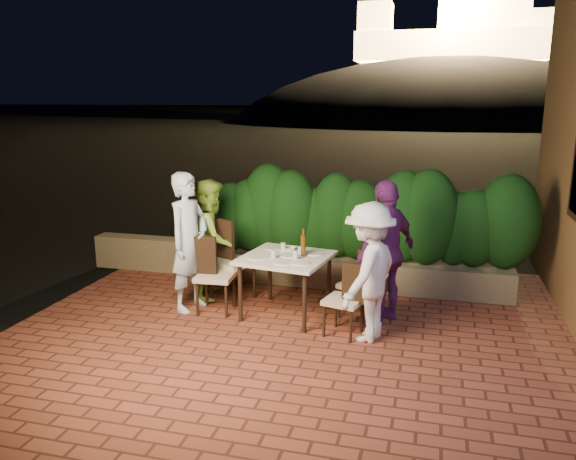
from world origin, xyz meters
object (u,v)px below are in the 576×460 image
(chair_right_front, at_px, (344,299))
(parapet_lamp, at_px, (197,236))
(chair_left_back, at_px, (232,260))
(chair_left_front, at_px, (215,274))
(dining_table, at_px, (286,286))
(diner_blue, at_px, (189,242))
(diner_purple, at_px, (386,252))
(diner_green, at_px, (212,239))
(beer_bottle, at_px, (303,243))
(bowl, at_px, (290,249))
(diner_white, at_px, (369,272))
(chair_right_back, at_px, (359,283))

(chair_right_front, relative_size, parapet_lamp, 6.07)
(chair_left_back, bearing_deg, chair_left_front, -73.26)
(dining_table, bearing_deg, diner_blue, -175.41)
(chair_left_front, height_order, diner_purple, diner_purple)
(diner_green, height_order, parapet_lamp, diner_green)
(beer_bottle, relative_size, chair_left_front, 0.35)
(diner_blue, bearing_deg, bowl, -58.47)
(chair_left_back, distance_m, parapet_lamp, 1.31)
(diner_blue, bearing_deg, chair_left_back, -25.55)
(chair_left_back, height_order, diner_blue, diner_blue)
(diner_green, relative_size, diner_white, 1.03)
(dining_table, bearing_deg, chair_left_back, 156.05)
(chair_left_front, relative_size, diner_white, 0.63)
(parapet_lamp, bearing_deg, diner_green, -55.12)
(diner_green, xyz_separation_m, diner_white, (2.18, -0.88, -0.02))
(diner_green, bearing_deg, chair_right_front, -124.15)
(bowl, distance_m, chair_left_back, 0.84)
(chair_right_back, xyz_separation_m, parapet_lamp, (-2.62, 1.17, 0.14))
(chair_right_back, xyz_separation_m, diner_blue, (-2.09, -0.23, 0.44))
(chair_left_front, height_order, diner_green, diner_green)
(beer_bottle, distance_m, chair_right_front, 0.89)
(diner_purple, bearing_deg, chair_left_front, -51.61)
(chair_right_front, bearing_deg, chair_left_back, -11.84)
(chair_left_front, distance_m, chair_left_back, 0.49)
(beer_bottle, relative_size, diner_purple, 0.20)
(beer_bottle, height_order, bowl, beer_bottle)
(diner_blue, bearing_deg, chair_right_back, -69.48)
(bowl, distance_m, chair_right_front, 1.11)
(diner_blue, bearing_deg, parapet_lamp, 34.72)
(dining_table, relative_size, chair_right_front, 1.17)
(chair_right_front, bearing_deg, parapet_lamp, -20.22)
(bowl, height_order, parapet_lamp, bowl)
(chair_left_front, xyz_separation_m, diner_white, (1.93, -0.34, 0.29))
(beer_bottle, bearing_deg, parapet_lamp, 147.20)
(bowl, relative_size, diner_purple, 0.09)
(chair_left_front, height_order, parapet_lamp, chair_left_front)
(beer_bottle, height_order, diner_green, diner_green)
(chair_left_front, bearing_deg, dining_table, 2.46)
(diner_green, bearing_deg, chair_left_front, -165.13)
(dining_table, xyz_separation_m, parapet_lamp, (-1.74, 1.31, 0.20))
(bowl, distance_m, diner_green, 1.11)
(diner_purple, bearing_deg, bowl, -65.22)
(beer_bottle, bearing_deg, chair_right_front, -39.15)
(chair_right_back, height_order, diner_blue, diner_blue)
(beer_bottle, height_order, parapet_lamp, beer_bottle)
(diner_purple, bearing_deg, beer_bottle, -54.02)
(bowl, bearing_deg, diner_green, 172.20)
(chair_left_front, bearing_deg, chair_right_back, 3.09)
(diner_white, height_order, parapet_lamp, diner_white)
(dining_table, xyz_separation_m, chair_right_back, (0.87, 0.13, 0.06))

